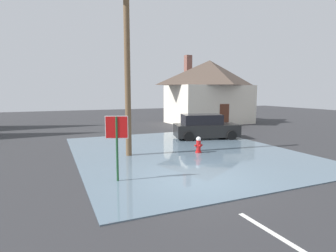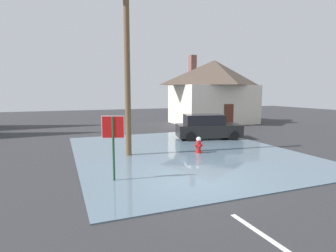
{
  "view_description": "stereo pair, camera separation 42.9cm",
  "coord_description": "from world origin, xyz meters",
  "px_view_note": "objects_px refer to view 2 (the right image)",
  "views": [
    {
      "loc": [
        -4.7,
        -8.36,
        3.13
      ],
      "look_at": [
        0.71,
        4.17,
        1.42
      ],
      "focal_mm": 29.44,
      "sensor_mm": 36.0,
      "label": 1
    },
    {
      "loc": [
        -4.3,
        -8.53,
        3.13
      ],
      "look_at": [
        0.71,
        4.17,
        1.42
      ],
      "focal_mm": 29.44,
      "sensor_mm": 36.0,
      "label": 2
    }
  ],
  "objects_px": {
    "utility_pole": "(127,66)",
    "parked_car": "(207,127)",
    "stop_sign_near": "(113,135)",
    "fire_hydrant": "(199,145)",
    "house": "(214,91)"
  },
  "relations": [
    {
      "from": "utility_pole",
      "to": "fire_hydrant",
      "type": "bearing_deg",
      "value": -13.78
    },
    {
      "from": "parked_car",
      "to": "fire_hydrant",
      "type": "bearing_deg",
      "value": -125.04
    },
    {
      "from": "stop_sign_near",
      "to": "fire_hydrant",
      "type": "relative_size",
      "value": 2.69
    },
    {
      "from": "utility_pole",
      "to": "parked_car",
      "type": "relative_size",
      "value": 1.85
    },
    {
      "from": "parked_car",
      "to": "utility_pole",
      "type": "bearing_deg",
      "value": -154.69
    },
    {
      "from": "stop_sign_near",
      "to": "parked_car",
      "type": "distance_m",
      "value": 9.84
    },
    {
      "from": "fire_hydrant",
      "to": "stop_sign_near",
      "type": "bearing_deg",
      "value": -149.85
    },
    {
      "from": "stop_sign_near",
      "to": "fire_hydrant",
      "type": "xyz_separation_m",
      "value": [
        4.8,
        2.79,
        -1.23
      ]
    },
    {
      "from": "stop_sign_near",
      "to": "house",
      "type": "xyz_separation_m",
      "value": [
        12.58,
        14.42,
        1.55
      ]
    },
    {
      "from": "stop_sign_near",
      "to": "utility_pole",
      "type": "distance_m",
      "value": 4.7
    },
    {
      "from": "utility_pole",
      "to": "parked_car",
      "type": "bearing_deg",
      "value": 25.31
    },
    {
      "from": "stop_sign_near",
      "to": "fire_hydrant",
      "type": "distance_m",
      "value": 5.69
    },
    {
      "from": "fire_hydrant",
      "to": "parked_car",
      "type": "distance_m",
      "value": 4.49
    },
    {
      "from": "fire_hydrant",
      "to": "house",
      "type": "distance_m",
      "value": 14.26
    },
    {
      "from": "fire_hydrant",
      "to": "house",
      "type": "relative_size",
      "value": 0.1
    }
  ]
}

